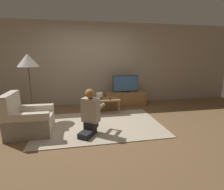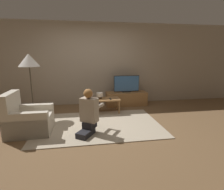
{
  "view_description": "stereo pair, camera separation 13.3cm",
  "coord_description": "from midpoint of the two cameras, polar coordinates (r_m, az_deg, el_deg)",
  "views": [
    {
      "loc": [
        -0.44,
        -3.78,
        1.58
      ],
      "look_at": [
        0.4,
        0.54,
        0.58
      ],
      "focal_mm": 28.0,
      "sensor_mm": 36.0,
      "label": 1
    },
    {
      "loc": [
        -0.31,
        -3.81,
        1.58
      ],
      "look_at": [
        0.4,
        0.54,
        0.58
      ],
      "focal_mm": 28.0,
      "sensor_mm": 36.0,
      "label": 2
    }
  ],
  "objects": [
    {
      "name": "coffee_table",
      "position": [
        4.87,
        -3.34,
        -1.74
      ],
      "size": [
        0.84,
        0.46,
        0.41
      ],
      "color": "olive",
      "rests_on": "ground_plane"
    },
    {
      "name": "remote",
      "position": [
        4.79,
        -1.4,
        -1.28
      ],
      "size": [
        0.04,
        0.15,
        0.02
      ],
      "color": "black",
      "rests_on": "coffee_table"
    },
    {
      "name": "ground_plane",
      "position": [
        4.13,
        -5.01,
        -9.76
      ],
      "size": [
        10.0,
        10.0,
        0.0
      ],
      "primitive_type": "plane",
      "color": "brown"
    },
    {
      "name": "tv",
      "position": [
        5.55,
        3.75,
        3.7
      ],
      "size": [
        0.81,
        0.08,
        0.53
      ],
      "color": "black",
      "rests_on": "tv_stand"
    },
    {
      "name": "armchair",
      "position": [
        3.99,
        -26.53,
        -7.71
      ],
      "size": [
        0.85,
        0.72,
        0.87
      ],
      "rotation": [
        0.0,
        0.0,
        1.57
      ],
      "color": "beige",
      "rests_on": "ground_plane"
    },
    {
      "name": "floor_lamp",
      "position": [
        4.78,
        -26.52,
        9.52
      ],
      "size": [
        0.51,
        0.51,
        1.62
      ],
      "color": "#4C4233",
      "rests_on": "ground_plane"
    },
    {
      "name": "wall_back",
      "position": [
        5.74,
        -7.34,
        9.89
      ],
      "size": [
        10.0,
        0.06,
        2.6
      ],
      "color": "tan",
      "rests_on": "ground_plane"
    },
    {
      "name": "person_kneeling",
      "position": [
        3.55,
        -8.13,
        -5.58
      ],
      "size": [
        0.62,
        0.77,
        0.93
      ],
      "rotation": [
        0.0,
        0.0,
        2.57
      ],
      "color": "#232328",
      "rests_on": "rug"
    },
    {
      "name": "table_lamp",
      "position": [
        4.85,
        -4.94,
        -0.01
      ],
      "size": [
        0.18,
        0.18,
        0.17
      ],
      "color": "#4C3823",
      "rests_on": "coffee_table"
    },
    {
      "name": "tv_stand",
      "position": [
        5.65,
        3.68,
        -1.19
      ],
      "size": [
        1.29,
        0.43,
        0.44
      ],
      "color": "olive",
      "rests_on": "ground_plane"
    },
    {
      "name": "rug",
      "position": [
        4.12,
        -5.01,
        -9.65
      ],
      "size": [
        2.8,
        1.87,
        0.02
      ],
      "color": "#BCAD93",
      "rests_on": "ground_plane"
    }
  ]
}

